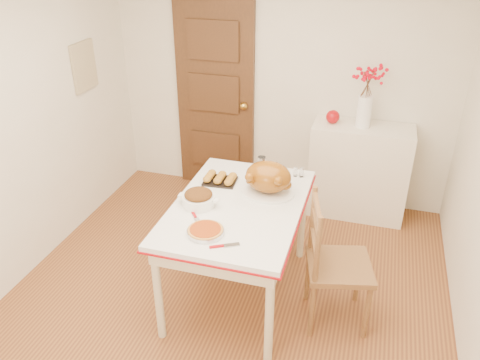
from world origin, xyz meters
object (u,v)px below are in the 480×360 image
(kitchen_table, at_px, (238,250))
(turkey_platter, at_px, (268,178))
(sideboard, at_px, (358,171))
(chair_oak, at_px, (340,263))
(pumpkin_pie, at_px, (205,230))

(kitchen_table, bearing_deg, turkey_platter, 51.55)
(sideboard, xyz_separation_m, turkey_platter, (-0.63, -1.31, 0.49))
(sideboard, bearing_deg, chair_oak, -90.65)
(sideboard, height_order, turkey_platter, turkey_platter)
(chair_oak, distance_m, turkey_platter, 0.82)
(sideboard, distance_m, turkey_platter, 1.54)
(turkey_platter, distance_m, pumpkin_pie, 0.71)
(chair_oak, relative_size, pumpkin_pie, 4.12)
(chair_oak, bearing_deg, turkey_platter, 51.29)
(sideboard, relative_size, kitchen_table, 0.69)
(sideboard, distance_m, chair_oak, 1.60)
(sideboard, height_order, pumpkin_pie, sideboard)
(kitchen_table, distance_m, pumpkin_pie, 0.63)
(chair_oak, distance_m, pumpkin_pie, 1.02)
(turkey_platter, bearing_deg, chair_oak, -30.07)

